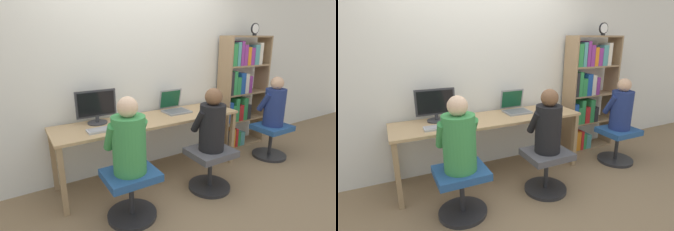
% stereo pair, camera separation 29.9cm
% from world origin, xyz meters
% --- Properties ---
extents(ground_plane, '(14.00, 14.00, 0.00)m').
position_xyz_m(ground_plane, '(0.00, 0.00, 0.00)').
color(ground_plane, '#846B4C').
extents(wall_back, '(10.00, 0.05, 2.60)m').
position_xyz_m(wall_back, '(0.00, 0.66, 1.30)').
color(wall_back, silver).
rests_on(wall_back, ground_plane).
extents(desk, '(2.23, 0.59, 0.73)m').
position_xyz_m(desk, '(0.00, 0.30, 0.66)').
color(desk, tan).
rests_on(desk, ground_plane).
extents(desktop_monitor, '(0.44, 0.22, 0.37)m').
position_xyz_m(desktop_monitor, '(-0.59, 0.44, 0.92)').
color(desktop_monitor, '#333338').
rests_on(desktop_monitor, desk).
extents(laptop, '(0.32, 0.32, 0.27)m').
position_xyz_m(laptop, '(0.40, 0.41, 0.79)').
color(laptop, gray).
rests_on(laptop, desk).
extents(keyboard, '(0.39, 0.14, 0.03)m').
position_xyz_m(keyboard, '(-0.59, 0.18, 0.75)').
color(keyboard, '#B2B2B7').
rests_on(keyboard, desk).
extents(computer_mouse_by_keyboard, '(0.06, 0.10, 0.03)m').
position_xyz_m(computer_mouse_by_keyboard, '(-0.32, 0.17, 0.75)').
color(computer_mouse_by_keyboard, '#99999E').
rests_on(computer_mouse_by_keyboard, desk).
extents(office_chair_left, '(0.48, 0.47, 0.47)m').
position_xyz_m(office_chair_left, '(-0.55, -0.31, 0.28)').
color(office_chair_left, '#262628').
rests_on(office_chair_left, ground_plane).
extents(office_chair_right, '(0.48, 0.47, 0.47)m').
position_xyz_m(office_chair_right, '(0.41, -0.31, 0.28)').
color(office_chair_right, '#262628').
rests_on(office_chair_right, ground_plane).
extents(person_at_monitor, '(0.37, 0.34, 0.70)m').
position_xyz_m(person_at_monitor, '(-0.55, -0.30, 0.78)').
color(person_at_monitor, '#388C47').
rests_on(person_at_monitor, office_chair_left).
extents(person_at_laptop, '(0.34, 0.31, 0.68)m').
position_xyz_m(person_at_laptop, '(0.41, -0.30, 0.77)').
color(person_at_laptop, black).
rests_on(person_at_laptop, office_chair_right).
extents(bookshelf, '(0.82, 0.28, 1.68)m').
position_xyz_m(bookshelf, '(1.59, 0.43, 0.87)').
color(bookshelf, '#997A56').
rests_on(bookshelf, ground_plane).
extents(desk_clock, '(0.15, 0.03, 0.17)m').
position_xyz_m(desk_clock, '(1.73, 0.38, 1.77)').
color(desk_clock, black).
rests_on(desk_clock, bookshelf).
extents(office_chair_side, '(0.48, 0.47, 0.47)m').
position_xyz_m(office_chair_side, '(1.69, -0.11, 0.28)').
color(office_chair_side, '#262628').
rests_on(office_chair_side, ground_plane).
extents(person_near_shelf, '(0.34, 0.32, 0.68)m').
position_xyz_m(person_near_shelf, '(1.69, -0.11, 0.77)').
color(person_near_shelf, navy).
rests_on(person_near_shelf, office_chair_side).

